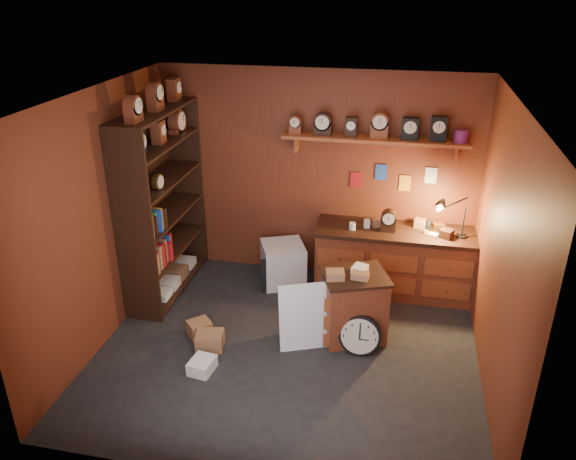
% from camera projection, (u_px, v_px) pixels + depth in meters
% --- Properties ---
extents(floor, '(4.00, 4.00, 0.00)m').
position_uv_depth(floor, '(288.00, 348.00, 6.09)').
color(floor, black).
rests_on(floor, ground).
extents(room_shell, '(4.02, 3.62, 2.71)m').
position_uv_depth(room_shell, '(295.00, 197.00, 5.46)').
color(room_shell, maroon).
rests_on(room_shell, ground).
extents(shelving_unit, '(0.47, 1.60, 2.58)m').
position_uv_depth(shelving_unit, '(160.00, 196.00, 6.77)').
color(shelving_unit, black).
rests_on(shelving_unit, ground).
extents(workbench, '(1.98, 0.66, 1.36)m').
position_uv_depth(workbench, '(394.00, 257.00, 7.01)').
color(workbench, brown).
rests_on(workbench, ground).
extents(low_cabinet, '(0.84, 0.78, 0.87)m').
position_uv_depth(low_cabinet, '(353.00, 303.00, 6.13)').
color(low_cabinet, brown).
rests_on(low_cabinet, ground).
extents(big_round_clock, '(0.45, 0.16, 0.45)m').
position_uv_depth(big_round_clock, '(360.00, 335.00, 5.93)').
color(big_round_clock, black).
rests_on(big_round_clock, ground).
extents(white_panel, '(0.59, 0.36, 0.75)m').
position_uv_depth(white_panel, '(305.00, 345.00, 6.14)').
color(white_panel, silver).
rests_on(white_panel, ground).
extents(mini_fridge, '(0.68, 0.71, 0.54)m').
position_uv_depth(mini_fridge, '(283.00, 264.00, 7.28)').
color(mini_fridge, silver).
rests_on(mini_fridge, ground).
extents(floor_box_a, '(0.33, 0.30, 0.18)m').
position_uv_depth(floor_box_a, '(210.00, 340.00, 6.07)').
color(floor_box_a, '#956541').
rests_on(floor_box_a, ground).
extents(floor_box_b, '(0.26, 0.30, 0.14)m').
position_uv_depth(floor_box_b, '(202.00, 365.00, 5.72)').
color(floor_box_b, white).
rests_on(floor_box_b, ground).
extents(floor_box_c, '(0.31, 0.31, 0.18)m').
position_uv_depth(floor_box_c, '(199.00, 328.00, 6.27)').
color(floor_box_c, '#956541').
rests_on(floor_box_c, ground).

